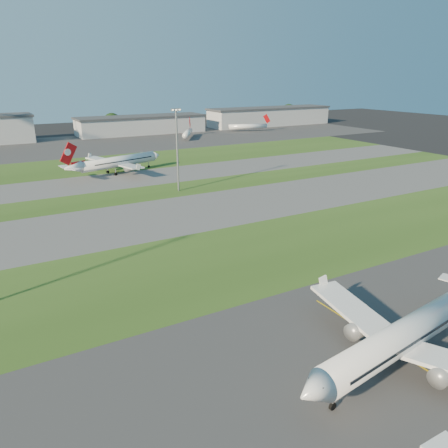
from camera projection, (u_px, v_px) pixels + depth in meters
grass_strip_a at (224, 261)px, 87.64m from camera, size 300.00×34.00×0.01m
taxiway_a at (162, 217)px, 114.78m from camera, size 300.00×32.00×0.01m
grass_strip_b at (132, 195)px, 135.34m from camera, size 300.00×18.00×0.01m
taxiway_b at (112, 181)px, 153.44m from camera, size 300.00×26.00×0.01m
grass_strip_c at (89, 165)px, 180.57m from camera, size 300.00×40.00×0.01m
apron_far at (62, 146)px, 229.92m from camera, size 400.00×80.00×0.01m
airliner_parked at (405, 336)px, 54.96m from camera, size 37.79×31.88×11.82m
airliner_taxiing at (118, 162)px, 165.02m from camera, size 38.19×32.16×12.28m
mini_jet_near at (188, 133)px, 258.06m from camera, size 16.59×25.20×9.48m
mini_jet_far at (248, 126)px, 290.45m from camera, size 27.81×10.80×9.48m
light_mast_centre at (177, 145)px, 135.96m from camera, size 3.20×0.70×25.80m
hangar_east at (142, 125)px, 278.57m from camera, size 81.60×23.00×11.20m
hangar_far_east at (270, 116)px, 325.13m from camera, size 96.90×23.00×13.20m
tree_mid_west at (11, 129)px, 252.38m from camera, size 9.90×9.90×10.80m
tree_mid_east at (112, 122)px, 282.67m from camera, size 11.55×11.55×12.60m
tree_east at (215, 118)px, 316.40m from camera, size 10.45×10.45×11.40m
tree_far_east at (289, 112)px, 352.09m from camera, size 12.65×12.65×13.80m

